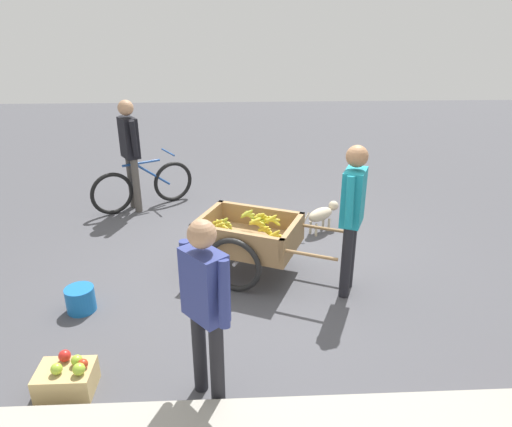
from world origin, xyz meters
The scene contains 9 objects.
ground_plane centered at (0.00, 0.00, 0.00)m, with size 24.00×24.00×0.00m, color #47474C.
fruit_cart centered at (0.13, 0.00, 0.44)m, with size 1.82×1.36×0.74m.
vendor_person centered at (-0.91, 0.46, 0.99)m, with size 0.32×0.51×1.65m.
bicycle centered at (1.72, -2.12, 0.35)m, with size 1.45×0.91×0.85m.
cyclist_person centered at (1.85, -2.04, 1.03)m, with size 0.35×0.54×1.70m.
dog centered at (-0.92, -1.08, 0.27)m, with size 0.55×0.45×0.40m.
plastic_bucket centered at (1.89, 0.70, 0.13)m, with size 0.29×0.29×0.26m, color #1966B2.
apple_crate centered at (1.66, 1.83, 0.13)m, with size 0.44×0.32×0.32m.
bystander_person centered at (0.52, 1.94, 0.91)m, with size 0.37×0.46×1.53m.
Camera 1 is at (0.28, 4.78, 2.79)m, focal length 32.37 mm.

